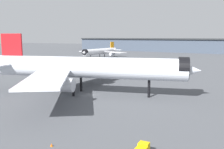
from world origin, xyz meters
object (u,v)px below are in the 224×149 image
(airliner_far_taxiway, at_px, (101,51))
(traffic_cone_near_nose, at_px, (52,145))
(service_truck_front, at_px, (145,73))
(airliner_near_gate, at_px, (85,68))

(airliner_far_taxiway, bearing_deg, traffic_cone_near_nose, 31.09)
(airliner_far_taxiway, relative_size, service_truck_front, 8.60)
(airliner_near_gate, relative_size, service_truck_front, 12.03)
(service_truck_front, distance_m, traffic_cone_near_nose, 76.18)
(airliner_far_taxiway, height_order, traffic_cone_near_nose, airliner_far_taxiway)
(airliner_far_taxiway, xyz_separation_m, traffic_cone_near_nose, (65.23, -149.14, -5.54))
(service_truck_front, xyz_separation_m, traffic_cone_near_nose, (6.12, -75.93, -1.31))
(airliner_near_gate, distance_m, airliner_far_taxiway, 125.39)
(traffic_cone_near_nose, bearing_deg, airliner_far_taxiway, 113.62)
(airliner_near_gate, xyz_separation_m, airliner_far_taxiway, (-51.48, 114.30, -2.56))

